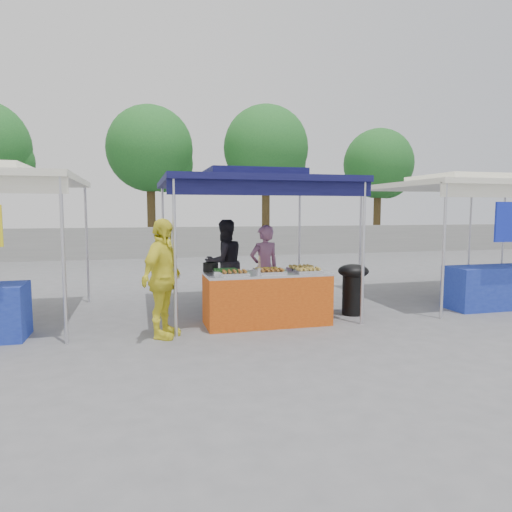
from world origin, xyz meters
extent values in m
plane|color=slate|center=(0.00, 0.00, 0.00)|extent=(80.00, 80.00, 0.00)
cube|color=gray|center=(0.00, 11.00, 0.60)|extent=(40.00, 0.25, 1.20)
cylinder|color=silver|center=(-1.50, -0.50, 1.15)|extent=(0.05, 0.05, 2.30)
cylinder|color=silver|center=(1.50, -0.50, 1.15)|extent=(0.05, 0.05, 2.30)
cylinder|color=silver|center=(-1.50, 2.50, 1.15)|extent=(0.05, 0.05, 2.30)
cylinder|color=silver|center=(1.50, 2.50, 1.15)|extent=(0.05, 0.05, 2.30)
cube|color=#111247|center=(0.00, 1.00, 2.35)|extent=(3.20, 3.20, 0.10)
cube|color=#111247|center=(0.00, 1.00, 2.48)|extent=(1.65, 1.65, 0.18)
cube|color=#111247|center=(0.00, -0.50, 2.20)|extent=(3.20, 0.04, 0.25)
cylinder|color=silver|center=(-3.00, -0.50, 1.15)|extent=(0.05, 0.05, 2.30)
cylinder|color=silver|center=(-3.00, 2.50, 1.15)|extent=(0.05, 0.05, 2.30)
cylinder|color=silver|center=(3.00, -0.50, 1.15)|extent=(0.05, 0.05, 2.30)
cylinder|color=silver|center=(3.00, 2.50, 1.15)|extent=(0.05, 0.05, 2.30)
cylinder|color=silver|center=(6.00, 2.50, 1.15)|extent=(0.05, 0.05, 2.30)
cube|color=white|center=(4.50, 1.00, 2.35)|extent=(3.20, 3.20, 0.10)
cube|color=white|center=(4.50, 1.00, 2.48)|extent=(1.65, 1.65, 0.18)
cube|color=#2239B3|center=(4.50, 0.00, 0.40)|extent=(1.80, 0.70, 0.80)
cylinder|color=silver|center=(7.00, 2.50, 1.15)|extent=(0.05, 0.05, 2.30)
sphere|color=#226724|center=(-7.11, 12.92, 3.76)|extent=(2.43, 2.43, 2.43)
cylinder|color=#47361B|center=(-1.41, 13.29, 2.01)|extent=(0.36, 0.36, 4.03)
sphere|color=#226724|center=(-1.41, 13.29, 4.49)|extent=(3.68, 3.68, 3.68)
sphere|color=#226724|center=(-0.81, 13.49, 3.91)|extent=(2.53, 2.53, 2.53)
cylinder|color=#47361B|center=(3.67, 12.93, 2.08)|extent=(0.36, 0.36, 4.17)
sphere|color=#226724|center=(3.67, 12.93, 4.64)|extent=(3.81, 3.81, 3.81)
sphere|color=#226724|center=(4.27, 13.13, 4.05)|extent=(2.62, 2.62, 2.62)
cylinder|color=#47361B|center=(9.52, 13.33, 1.86)|extent=(0.36, 0.36, 3.71)
sphere|color=#226724|center=(9.52, 13.33, 4.14)|extent=(3.40, 3.40, 3.40)
sphere|color=#226724|center=(10.12, 13.53, 3.61)|extent=(2.33, 2.33, 2.33)
cube|color=#D55013|center=(0.00, -0.10, 0.40)|extent=(2.00, 0.80, 0.81)
cube|color=silver|center=(0.00, -0.10, 0.83)|extent=(2.00, 0.80, 0.04)
cube|color=silver|center=(-0.59, -0.34, 0.88)|extent=(0.42, 0.30, 0.05)
cube|color=brown|center=(-0.59, -0.34, 0.91)|extent=(0.35, 0.25, 0.02)
cube|color=silver|center=(0.01, -0.32, 0.88)|extent=(0.42, 0.30, 0.05)
cube|color=brown|center=(0.01, -0.32, 0.91)|extent=(0.35, 0.25, 0.02)
cube|color=silver|center=(0.63, -0.34, 0.88)|extent=(0.42, 0.30, 0.05)
cube|color=gold|center=(0.63, -0.34, 0.91)|extent=(0.35, 0.25, 0.02)
cube|color=silver|center=(-0.67, -0.05, 0.88)|extent=(0.42, 0.30, 0.05)
cube|color=#236021|center=(-0.67, -0.05, 0.91)|extent=(0.35, 0.25, 0.02)
cube|color=silver|center=(0.03, -0.01, 0.88)|extent=(0.42, 0.30, 0.05)
cube|color=yellow|center=(0.03, -0.01, 0.91)|extent=(0.35, 0.25, 0.02)
cube|color=silver|center=(0.62, 0.00, 0.88)|extent=(0.42, 0.30, 0.05)
cube|color=gold|center=(0.62, 0.00, 0.91)|extent=(0.35, 0.25, 0.02)
cylinder|color=black|center=(-0.86, 0.24, 0.92)|extent=(0.25, 0.25, 0.15)
cylinder|color=silver|center=(-0.20, -0.35, 0.90)|extent=(0.08, 0.08, 0.11)
cylinder|color=black|center=(1.67, 0.17, 0.36)|extent=(0.37, 0.37, 0.73)
ellipsoid|color=black|center=(1.67, 0.17, 0.79)|extent=(0.54, 0.54, 0.24)
cube|color=#1629B3|center=(-0.49, 0.61, 0.15)|extent=(0.49, 0.35, 0.30)
cube|color=#1629B3|center=(0.35, 0.58, 0.13)|extent=(0.44, 0.31, 0.26)
cube|color=#1629B3|center=(0.35, 0.58, 0.39)|extent=(0.41, 0.29, 0.25)
imported|color=#976084|center=(0.23, 0.87, 0.79)|extent=(0.65, 0.49, 1.58)
imported|color=black|center=(-0.38, 1.60, 0.84)|extent=(0.97, 0.86, 1.68)
imported|color=yellow|center=(-1.68, -0.49, 0.87)|extent=(0.89, 1.09, 1.74)
camera|label=1|loc=(-2.01, -7.14, 1.85)|focal=32.00mm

